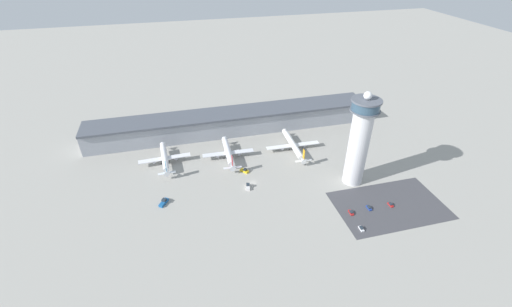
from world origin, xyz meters
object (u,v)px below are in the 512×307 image
at_px(service_truck_baggage, 244,171).
at_px(car_white_wagon, 351,212).
at_px(service_truck_catering, 164,202).
at_px(car_green_van, 391,205).
at_px(airplane_gate_charlie, 293,145).
at_px(car_silver_sedan, 361,229).
at_px(control_tower, 359,140).
at_px(airplane_gate_alpha, 165,158).
at_px(car_navy_sedan, 369,208).
at_px(airplane_gate_bravo, 228,153).
at_px(service_truck_fuel, 248,187).

xyz_separation_m(service_truck_baggage, car_white_wagon, (50.40, -54.69, -0.28)).
relative_size(service_truck_catering, car_green_van, 1.84).
height_order(airplane_gate_charlie, car_silver_sedan, airplane_gate_charlie).
relative_size(control_tower, car_white_wagon, 14.05).
bearing_deg(airplane_gate_alpha, airplane_gate_charlie, -3.00).
relative_size(control_tower, service_truck_catering, 8.10).
height_order(control_tower, airplane_gate_charlie, control_tower).
distance_m(service_truck_baggage, car_green_van, 93.58).
xyz_separation_m(control_tower, airplane_gate_alpha, (-116.50, 49.61, -26.34)).
xyz_separation_m(control_tower, car_green_van, (10.91, -27.44, -30.42)).
bearing_deg(car_white_wagon, control_tower, 61.83).
xyz_separation_m(airplane_gate_alpha, car_silver_sedan, (100.92, -90.44, -4.04)).
height_order(control_tower, car_navy_sedan, control_tower).
xyz_separation_m(airplane_gate_bravo, airplane_gate_charlie, (48.33, -0.87, -0.49)).
relative_size(control_tower, car_navy_sedan, 14.26).
xyz_separation_m(car_silver_sedan, car_navy_sedan, (12.69, 14.03, -0.03)).
xyz_separation_m(airplane_gate_charlie, car_green_van, (35.24, -72.22, -3.52)).
xyz_separation_m(airplane_gate_charlie, service_truck_baggage, (-40.95, -17.90, -3.22)).
relative_size(control_tower, service_truck_fuel, 9.92).
xyz_separation_m(service_truck_catering, car_white_wagon, (103.87, -35.07, -0.45)).
bearing_deg(car_silver_sedan, service_truck_fuel, 135.69).
bearing_deg(airplane_gate_bravo, car_white_wagon, -51.82).
bearing_deg(service_truck_baggage, car_green_van, -35.49).
bearing_deg(car_navy_sedan, car_silver_sedan, -132.13).
relative_size(airplane_gate_charlie, car_silver_sedan, 10.92).
distance_m(airplane_gate_alpha, car_white_wagon, 127.81).
bearing_deg(airplane_gate_alpha, car_green_van, -31.16).
bearing_deg(service_truck_catering, car_green_van, -14.98).
relative_size(airplane_gate_alpha, car_navy_sedan, 9.01).
distance_m(control_tower, service_truck_fuel, 73.93).
bearing_deg(car_navy_sedan, airplane_gate_charlie, 106.68).
bearing_deg(service_truck_catering, control_tower, -3.50).
relative_size(car_green_van, car_navy_sedan, 0.96).
height_order(service_truck_baggage, car_navy_sedan, service_truck_baggage).
xyz_separation_m(airplane_gate_charlie, service_truck_fuel, (-42.63, -35.45, -3.01)).
xyz_separation_m(car_white_wagon, car_navy_sedan, (12.00, 1.02, -0.01)).
bearing_deg(car_green_van, airplane_gate_alpha, 148.84).
xyz_separation_m(airplane_gate_bravo, service_truck_catering, (-46.10, -38.40, -3.54)).
distance_m(service_truck_catering, car_white_wagon, 109.63).
xyz_separation_m(control_tower, car_silver_sedan, (-15.58, -40.82, -30.38)).
xyz_separation_m(airplane_gate_alpha, airplane_gate_bravo, (43.84, -3.96, -0.07)).
relative_size(airplane_gate_bravo, service_truck_baggage, 6.71).
bearing_deg(car_silver_sedan, airplane_gate_charlie, 95.84).
relative_size(airplane_gate_charlie, service_truck_fuel, 7.14).
relative_size(airplane_gate_alpha, car_white_wagon, 8.88).
bearing_deg(service_truck_catering, car_white_wagon, -18.65).
bearing_deg(car_silver_sedan, airplane_gate_bravo, 123.43).
height_order(airplane_gate_charlie, service_truck_fuel, airplane_gate_charlie).
bearing_deg(control_tower, airplane_gate_bravo, 147.86).
distance_m(airplane_gate_charlie, car_green_van, 80.44).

